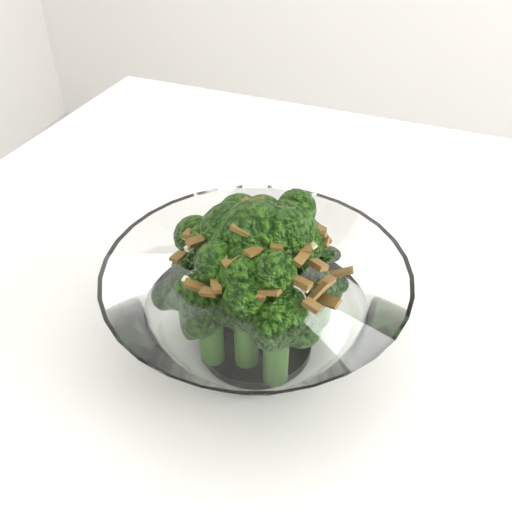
# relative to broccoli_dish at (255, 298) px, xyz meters

# --- Properties ---
(broccoli_dish) EXTENTS (0.22, 0.22, 0.13)m
(broccoli_dish) POSITION_rel_broccoli_dish_xyz_m (0.00, 0.00, 0.00)
(broccoli_dish) COLOR white
(broccoli_dish) RESTS_ON table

